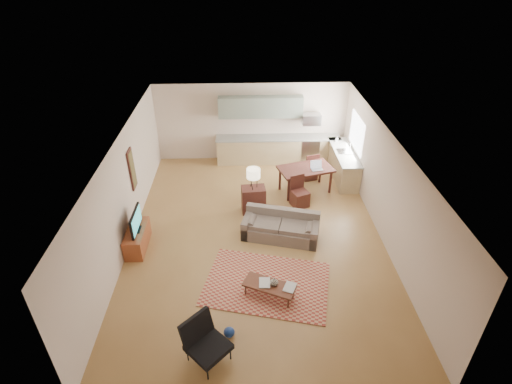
{
  "coord_description": "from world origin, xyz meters",
  "views": [
    {
      "loc": [
        -0.32,
        -8.34,
        6.55
      ],
      "look_at": [
        0.0,
        0.3,
        1.15
      ],
      "focal_mm": 28.0,
      "sensor_mm": 36.0,
      "label": 1
    }
  ],
  "objects_px": {
    "sofa": "(281,226)",
    "armchair": "(208,344)",
    "dining_table": "(305,180)",
    "tv_credenza": "(137,238)",
    "console_table": "(253,200)",
    "coffee_table": "(269,290)"
  },
  "relations": [
    {
      "from": "sofa",
      "to": "armchair",
      "type": "distance_m",
      "value": 3.93
    },
    {
      "from": "sofa",
      "to": "dining_table",
      "type": "height_order",
      "value": "dining_table"
    },
    {
      "from": "armchair",
      "to": "dining_table",
      "type": "xyz_separation_m",
      "value": [
        2.58,
        5.85,
        -0.04
      ]
    },
    {
      "from": "tv_credenza",
      "to": "armchair",
      "type": "bearing_deg",
      "value": -58.9
    },
    {
      "from": "console_table",
      "to": "armchair",
      "type": "bearing_deg",
      "value": -106.39
    },
    {
      "from": "coffee_table",
      "to": "tv_credenza",
      "type": "xyz_separation_m",
      "value": [
        -3.21,
        1.79,
        0.1
      ]
    },
    {
      "from": "sofa",
      "to": "console_table",
      "type": "bearing_deg",
      "value": 132.98
    },
    {
      "from": "sofa",
      "to": "dining_table",
      "type": "xyz_separation_m",
      "value": [
        0.95,
        2.27,
        0.05
      ]
    },
    {
      "from": "armchair",
      "to": "console_table",
      "type": "distance_m",
      "value": 4.91
    },
    {
      "from": "console_table",
      "to": "dining_table",
      "type": "xyz_separation_m",
      "value": [
        1.61,
        1.04,
        0.02
      ]
    },
    {
      "from": "armchair",
      "to": "tv_credenza",
      "type": "height_order",
      "value": "armchair"
    },
    {
      "from": "coffee_table",
      "to": "console_table",
      "type": "relative_size",
      "value": 1.45
    },
    {
      "from": "coffee_table",
      "to": "dining_table",
      "type": "height_order",
      "value": "dining_table"
    },
    {
      "from": "coffee_table",
      "to": "armchair",
      "type": "xyz_separation_m",
      "value": [
        -1.21,
        -1.53,
        0.27
      ]
    },
    {
      "from": "coffee_table",
      "to": "dining_table",
      "type": "relative_size",
      "value": 0.71
    },
    {
      "from": "armchair",
      "to": "dining_table",
      "type": "bearing_deg",
      "value": 21.45
    },
    {
      "from": "armchair",
      "to": "tv_credenza",
      "type": "distance_m",
      "value": 3.88
    },
    {
      "from": "sofa",
      "to": "tv_credenza",
      "type": "bearing_deg",
      "value": -161.24
    },
    {
      "from": "console_table",
      "to": "dining_table",
      "type": "relative_size",
      "value": 0.49
    },
    {
      "from": "tv_credenza",
      "to": "console_table",
      "type": "distance_m",
      "value": 3.32
    },
    {
      "from": "armchair",
      "to": "tv_credenza",
      "type": "bearing_deg",
      "value": 76.36
    },
    {
      "from": "sofa",
      "to": "armchair",
      "type": "height_order",
      "value": "armchair"
    }
  ]
}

